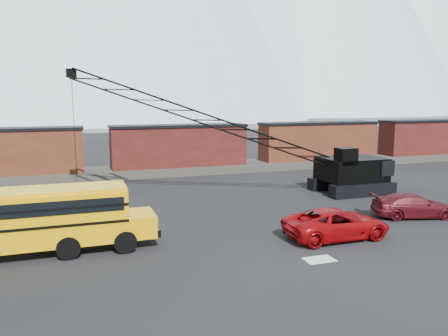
% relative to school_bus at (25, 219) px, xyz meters
% --- Properties ---
extents(ground, '(160.00, 160.00, 0.00)m').
position_rel_school_bus_xyz_m(ground, '(12.36, -1.00, -1.79)').
color(ground, black).
rests_on(ground, ground).
extents(gravel_berm, '(120.00, 5.00, 0.70)m').
position_rel_school_bus_xyz_m(gravel_berm, '(12.36, 21.00, -1.44)').
color(gravel_berm, '#47433B').
rests_on(gravel_berm, ground).
extents(boxcar_west_near, '(13.70, 3.10, 4.17)m').
position_rel_school_bus_xyz_m(boxcar_west_near, '(-3.64, 21.00, 0.97)').
color(boxcar_west_near, '#4C1E15').
rests_on(boxcar_west_near, gravel_berm).
extents(boxcar_mid, '(13.70, 3.10, 4.17)m').
position_rel_school_bus_xyz_m(boxcar_mid, '(12.36, 21.00, 0.97)').
color(boxcar_mid, '#531817').
rests_on(boxcar_mid, gravel_berm).
extents(boxcar_east_near, '(13.70, 3.10, 4.17)m').
position_rel_school_bus_xyz_m(boxcar_east_near, '(28.36, 21.00, 0.97)').
color(boxcar_east_near, '#4C1E15').
rests_on(boxcar_east_near, gravel_berm).
extents(boxcar_east_far, '(13.70, 3.10, 4.17)m').
position_rel_school_bus_xyz_m(boxcar_east_far, '(44.36, 21.00, 0.97)').
color(boxcar_east_far, '#531817').
rests_on(boxcar_east_far, gravel_berm).
extents(snow_patch, '(1.40, 0.90, 0.02)m').
position_rel_school_bus_xyz_m(snow_patch, '(12.86, -5.00, -1.78)').
color(snow_patch, silver).
rests_on(snow_patch, ground).
extents(school_bus, '(11.65, 2.65, 3.19)m').
position_rel_school_bus_xyz_m(school_bus, '(0.00, 0.00, 0.00)').
color(school_bus, '#EEA505').
rests_on(school_bus, ground).
extents(red_pickup, '(5.75, 2.67, 1.60)m').
position_rel_school_bus_xyz_m(red_pickup, '(15.42, -2.46, -1.00)').
color(red_pickup, '#9A070A').
rests_on(red_pickup, ground).
extents(maroon_suv, '(5.48, 3.34, 1.48)m').
position_rel_school_bus_xyz_m(maroon_suv, '(22.38, -0.41, -1.05)').
color(maroon_suv, '#500E15').
rests_on(maroon_suv, ground).
extents(crawler_crane, '(23.99, 5.52, 9.63)m').
position_rel_school_bus_xyz_m(crawler_crane, '(12.66, 8.75, 3.71)').
color(crawler_crane, black).
rests_on(crawler_crane, ground).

